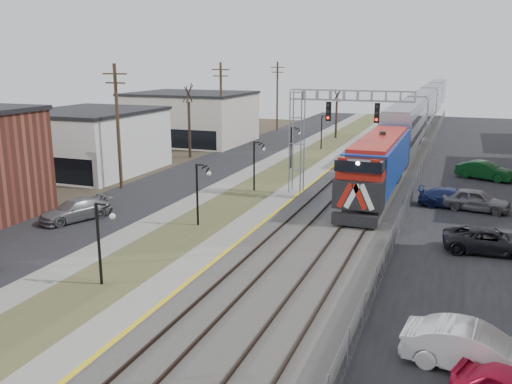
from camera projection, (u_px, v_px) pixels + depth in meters
The scene contains 21 objects.
street_west at pixel (208, 168), 52.46m from camera, with size 7.00×120.00×0.04m, color black.
sidewalk at pixel (251, 171), 50.90m from camera, with size 2.00×120.00×0.08m, color gray.
grass_median at pixel (281, 174), 49.88m from camera, with size 4.00×120.00×0.06m, color #444B28.
platform at pixel (313, 175), 48.82m from camera, with size 2.00×120.00×0.24m, color gray.
ballast_bed at pixel (368, 180), 47.11m from camera, with size 8.00×120.00×0.20m, color #595651.
platform_edge at pixel (322, 175), 48.49m from camera, with size 0.24×120.00×0.01m, color gold.
track_near at pixel (346, 176), 47.75m from camera, with size 1.58×120.00×0.15m.
track_far at pixel (386, 179), 46.55m from camera, with size 1.58×120.00×0.15m.
train at pixel (423, 109), 83.45m from camera, with size 3.00×108.65×5.33m.
signal_gantry at pixel (319, 124), 40.39m from camera, with size 9.00×1.07×8.15m.
lampposts at pixel (199, 194), 34.22m from camera, with size 0.14×62.14×4.00m.
utility_poles at pixel (118, 128), 43.22m from camera, with size 0.28×80.28×10.00m.
fence at pixel (419, 175), 45.50m from camera, with size 0.04×120.00×1.60m, color gray.
buildings_west at pixel (48, 149), 45.20m from camera, with size 14.00×67.00×7.00m.
bare_trees at pixel (213, 135), 55.77m from camera, with size 12.30×42.30×5.95m.
car_lot_b at pixel (474, 350), 18.21m from camera, with size 1.65×4.72×1.56m, color silver.
car_lot_c at pixel (490, 241), 29.36m from camera, with size 2.25×4.88×1.36m, color black.
car_lot_d at pixel (452, 199), 38.44m from camera, with size 1.87×4.61×1.34m, color navy.
car_lot_e at pixel (476, 200), 37.57m from camera, with size 1.81×4.49×1.53m, color slate.
car_lot_f at pixel (485, 171), 47.36m from camera, with size 1.67×4.79×1.58m, color #0D4118.
car_street_b at pixel (75, 211), 35.35m from camera, with size 1.91×4.71×1.37m, color slate.
Camera 1 is at (11.11, -11.50, 10.27)m, focal length 38.00 mm.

